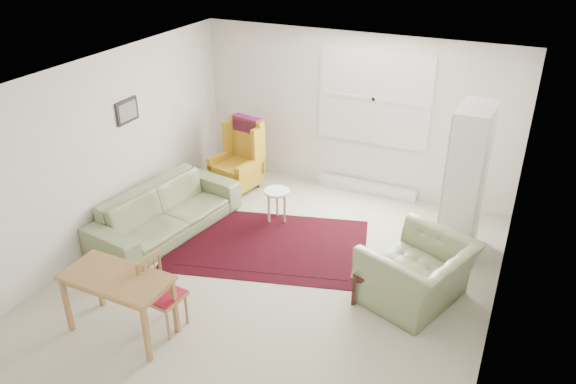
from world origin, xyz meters
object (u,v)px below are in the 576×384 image
at_px(wingback_chair, 236,156).
at_px(cabinet, 466,183).
at_px(desk, 121,304).
at_px(desk_chair, 164,295).
at_px(armchair, 418,267).
at_px(stool, 277,205).
at_px(coffee_table, 373,282).
at_px(sofa, 165,203).

height_order(wingback_chair, cabinet, cabinet).
distance_m(cabinet, desk, 4.38).
relative_size(wingback_chair, desk_chair, 1.34).
height_order(armchair, stool, armchair).
relative_size(coffee_table, stool, 0.99).
distance_m(cabinet, desk_chair, 3.93).
height_order(coffee_table, cabinet, cabinet).
bearing_deg(stool, coffee_table, -32.31).
bearing_deg(armchair, desk_chair, -35.40).
height_order(desk, desk_chair, desk_chair).
bearing_deg(cabinet, stool, -171.09).
distance_m(desk, desk_chair, 0.47).
bearing_deg(armchair, cabinet, -171.11).
relative_size(cabinet, desk_chair, 2.34).
bearing_deg(sofa, desk, -148.30).
relative_size(coffee_table, desk, 0.43).
height_order(sofa, coffee_table, sofa).
xyz_separation_m(stool, cabinet, (2.52, 0.29, 0.76)).
bearing_deg(wingback_chair, sofa, -86.90).
bearing_deg(wingback_chair, armchair, -15.20).
xyz_separation_m(sofa, stool, (1.26, 0.93, -0.20)).
bearing_deg(cabinet, coffee_table, -114.52).
bearing_deg(sofa, wingback_chair, 1.06).
xyz_separation_m(cabinet, desk, (-2.99, -3.14, -0.64)).
bearing_deg(wingback_chair, coffee_table, -20.93).
bearing_deg(sofa, cabinet, -62.89).
distance_m(sofa, desk_chair, 2.04).
distance_m(coffee_table, desk, 2.84).
xyz_separation_m(stool, desk, (-0.47, -2.85, 0.11)).
height_order(wingback_chair, coffee_table, wingback_chair).
xyz_separation_m(armchair, desk_chair, (-2.34, -1.60, -0.02)).
distance_m(wingback_chair, coffee_table, 3.37).
relative_size(wingback_chair, desk, 1.01).
xyz_separation_m(coffee_table, desk, (-2.26, -1.71, 0.16)).
relative_size(armchair, stool, 2.32).
height_order(coffee_table, stool, stool).
height_order(sofa, cabinet, cabinet).
relative_size(coffee_table, desk_chair, 0.57).
height_order(sofa, desk, sofa).
height_order(stool, desk_chair, desk_chair).
bearing_deg(stool, sofa, -143.69).
height_order(coffee_table, desk_chair, desk_chair).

